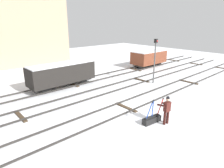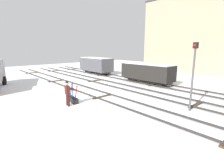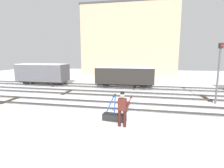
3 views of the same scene
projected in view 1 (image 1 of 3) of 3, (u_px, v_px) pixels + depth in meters
The scene contains 10 objects.
ground_plane at pixel (126, 108), 13.45m from camera, with size 60.00×60.00×0.00m, color white.
track_main_line at pixel (126, 106), 13.42m from camera, with size 44.00×1.94×0.18m.
track_siding_near at pixel (95, 93), 15.90m from camera, with size 44.00×1.94×0.18m.
track_siding_far at pixel (73, 83), 18.34m from camera, with size 44.00×1.94×0.18m.
switch_lever_frame at pixel (152, 119), 11.42m from camera, with size 1.55×0.51×1.45m.
rail_worker at pixel (167, 109), 11.08m from camera, with size 0.59×0.71×1.73m.
signal_post at pixel (155, 57), 18.05m from camera, with size 0.24×0.32×4.19m.
apartment_building at pixel (2, 20), 24.56m from camera, with size 15.97×5.35×11.74m.
freight_car_mid_siding at pixel (62, 74), 17.34m from camera, with size 5.95×2.01×2.16m.
freight_car_back_track at pixel (149, 57), 25.33m from camera, with size 4.83×2.25×2.06m.
Camera 1 is at (-8.94, -8.49, 5.71)m, focal length 31.18 mm.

